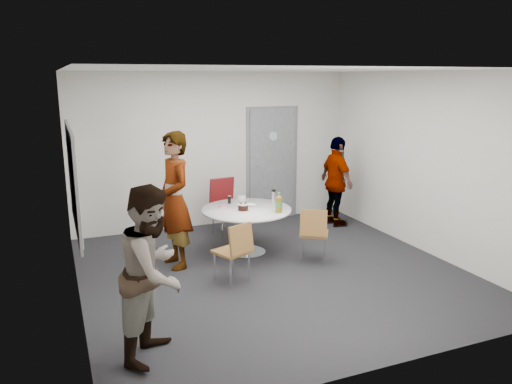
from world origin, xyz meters
name	(u,v)px	position (x,y,z in m)	size (l,w,h in m)	color
floor	(272,272)	(0.00, 0.00, 0.00)	(5.00, 5.00, 0.00)	black
ceiling	(274,70)	(0.00, 0.00, 2.70)	(5.00, 5.00, 0.00)	silver
wall_back	(215,150)	(0.00, 2.50, 1.35)	(5.00, 5.00, 0.00)	silver
wall_left	(71,192)	(-2.50, 0.00, 1.35)	(5.00, 5.00, 0.00)	silver
wall_right	(425,163)	(2.50, 0.00, 1.35)	(5.00, 5.00, 0.00)	silver
wall_front	(392,228)	(0.00, -2.50, 1.35)	(5.00, 5.00, 0.00)	silver
door	(272,164)	(1.10, 2.48, 1.03)	(1.02, 0.17, 2.12)	slate
whiteboard	(73,180)	(-2.46, 0.20, 1.45)	(0.04, 1.90, 1.25)	slate
table	(248,215)	(-0.03, 0.83, 0.60)	(1.33, 1.33, 0.99)	white
chair_near_left	(236,247)	(-0.60, -0.19, 0.50)	(0.51, 0.53, 0.82)	brown
chair_near_right	(314,230)	(0.67, 0.08, 0.50)	(0.55, 0.56, 0.82)	brown
chair_far	(225,200)	(-0.05, 1.86, 0.58)	(0.50, 0.54, 0.95)	maroon
person_main	(174,200)	(-1.16, 0.73, 0.95)	(0.69, 0.46, 1.90)	#A5C6EA
person_left	(153,272)	(-1.88, -1.45, 0.84)	(0.81, 0.63, 1.67)	white
person_right	(337,182)	(1.95, 1.58, 0.80)	(0.94, 0.39, 1.60)	black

